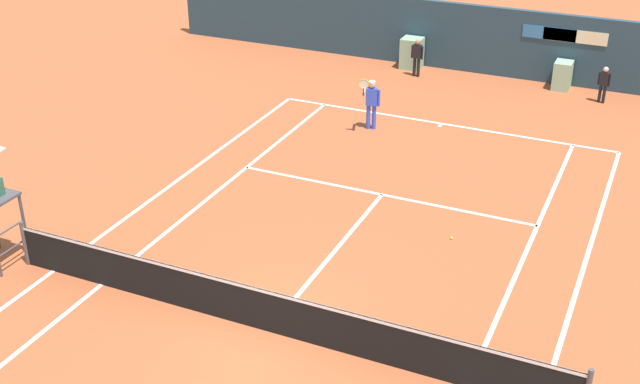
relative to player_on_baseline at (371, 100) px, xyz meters
The scene contains 7 objects.
ground_plane 10.04m from the player_on_baseline, 79.22° to the right, with size 80.00×80.00×0.01m.
tennis_net 10.57m from the player_on_baseline, 79.80° to the right, with size 12.10×0.10×1.07m.
sponsor_back_wall 6.83m from the player_on_baseline, 74.29° to the left, with size 25.00×1.02×2.45m.
player_on_baseline is the anchor object (origin of this frame).
ball_kid_centre_post 5.26m from the player_on_baseline, 93.07° to the left, with size 0.45×0.19×1.36m.
ball_kid_right_post 8.08m from the player_on_baseline, 40.53° to the left, with size 0.41×0.20×1.23m.
tennis_ball_near_service_line 6.92m from the player_on_baseline, 52.75° to the right, with size 0.07×0.07×0.07m, color #CCE033.
Camera 1 is at (6.32, -11.49, 9.76)m, focal length 46.12 mm.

